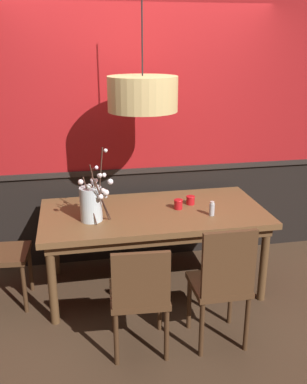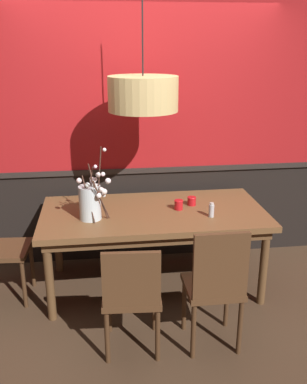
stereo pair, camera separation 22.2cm
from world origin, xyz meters
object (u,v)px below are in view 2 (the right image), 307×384
at_px(dining_table, 154,219).
at_px(pendant_lamp, 143,94).
at_px(chair_near_side_left, 132,293).
at_px(chair_near_side_right, 215,283).
at_px(vase_with_blossoms, 91,202).
at_px(chair_far_side_right, 167,199).
at_px(candle_holder_nearer_center, 179,205).
at_px(candle_holder_nearer_edge, 192,201).
at_px(condiment_bottle, 211,210).

bearing_deg(dining_table, pendant_lamp, 139.59).
relative_size(chair_near_side_left, chair_near_side_right, 0.89).
bearing_deg(chair_near_side_right, vase_with_blossoms, 137.49).
bearing_deg(chair_near_side_right, chair_far_side_right, 91.67).
distance_m(chair_far_side_right, candle_holder_nearer_center, 0.95).
relative_size(chair_near_side_left, candle_holder_nearer_center, 9.94).
relative_size(vase_with_blossoms, candle_holder_nearer_center, 7.17).
bearing_deg(pendant_lamp, candle_holder_nearer_edge, 3.34).
xyz_separation_m(chair_near_side_right, condiment_bottle, (0.14, 0.71, 0.27)).
bearing_deg(chair_far_side_right, chair_near_side_left, -106.82).
height_order(chair_near_side_right, candle_holder_nearer_center, chair_near_side_right).
height_order(dining_table, pendant_lamp, pendant_lamp).
relative_size(candle_holder_nearer_center, pendant_lamp, 0.08).
distance_m(chair_far_side_right, candle_holder_nearer_edge, 0.87).
distance_m(chair_near_side_left, vase_with_blossoms, 0.91).
bearing_deg(chair_near_side_left, chair_far_side_right, 73.18).
relative_size(chair_far_side_right, pendant_lamp, 0.90).
bearing_deg(condiment_bottle, candle_holder_nearer_center, 140.02).
bearing_deg(chair_near_side_left, candle_holder_nearer_center, 60.66).
distance_m(chair_near_side_right, pendant_lamp, 1.61).
bearing_deg(dining_table, chair_near_side_right, -70.41).
relative_size(candle_holder_nearer_center, candle_holder_nearer_edge, 1.07).
bearing_deg(condiment_bottle, chair_near_side_left, -137.52).
relative_size(dining_table, candle_holder_nearer_edge, 24.04).
bearing_deg(candle_holder_nearer_edge, pendant_lamp, -176.66).
bearing_deg(chair_far_side_right, chair_near_side_right, -88.33).
bearing_deg(dining_table, condiment_bottle, -23.41).
relative_size(dining_table, vase_with_blossoms, 3.13).
relative_size(candle_holder_nearer_edge, condiment_bottle, 0.64).
distance_m(chair_near_side_left, chair_near_side_right, 0.60).
height_order(dining_table, chair_far_side_right, chair_far_side_right).
xyz_separation_m(candle_holder_nearer_edge, pendant_lamp, (-0.44, -0.03, 0.96)).
relative_size(dining_table, pendant_lamp, 1.88).
height_order(chair_near_side_right, vase_with_blossoms, vase_with_blossoms).
distance_m(vase_with_blossoms, candle_holder_nearer_center, 0.78).
distance_m(condiment_bottle, pendant_lamp, 1.12).
xyz_separation_m(dining_table, candle_holder_nearer_center, (0.22, 0.00, 0.13)).
xyz_separation_m(vase_with_blossoms, pendant_lamp, (0.46, 0.18, 0.85)).
relative_size(dining_table, chair_far_side_right, 2.09).
distance_m(chair_far_side_right, chair_near_side_right, 1.82).
distance_m(dining_table, chair_far_side_right, 0.96).
distance_m(vase_with_blossoms, candle_holder_nearer_edge, 0.93).
bearing_deg(chair_far_side_right, pendant_lamp, -112.40).
bearing_deg(condiment_bottle, dining_table, 156.59).
height_order(chair_near_side_left, pendant_lamp, pendant_lamp).
xyz_separation_m(chair_near_side_left, chair_near_side_right, (0.59, -0.03, 0.05)).
bearing_deg(candle_holder_nearer_edge, dining_table, -165.77).
xyz_separation_m(chair_far_side_right, candle_holder_nearer_center, (-0.05, -0.91, 0.28)).
bearing_deg(candle_holder_nearer_center, candle_holder_nearer_edge, 33.28).
height_order(chair_near_side_left, candle_holder_nearer_edge, chair_near_side_left).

